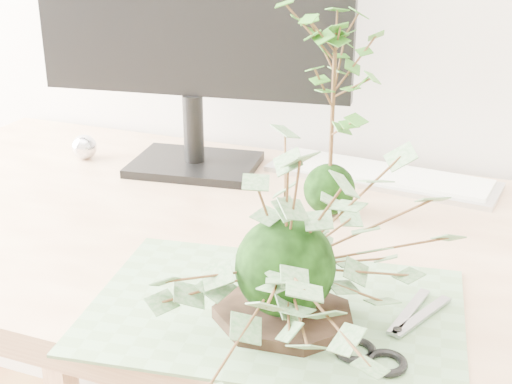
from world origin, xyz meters
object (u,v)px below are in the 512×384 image
maple_kokedama (334,65)px  keyboard (381,175)px  monitor (192,10)px  desk (321,295)px  ivy_kokedama (286,223)px

maple_kokedama → keyboard: maple_kokedama is taller
monitor → desk: bearing=-42.5°
keyboard → monitor: size_ratio=0.74×
monitor → ivy_kokedama: bearing=-61.1°
desk → monitor: monitor is taller
desk → keyboard: (0.02, 0.27, 0.10)m
ivy_kokedama → maple_kokedama: 0.34m
ivy_kokedama → keyboard: bearing=89.9°
keyboard → monitor: (-0.32, -0.06, 0.27)m
maple_kokedama → monitor: size_ratio=0.60×
desk → maple_kokedama: maple_kokedama is taller
ivy_kokedama → keyboard: 0.51m
maple_kokedama → keyboard: (0.04, 0.17, -0.22)m
ivy_kokedama → monitor: 0.56m
ivy_kokedama → monitor: (-0.32, 0.43, 0.15)m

